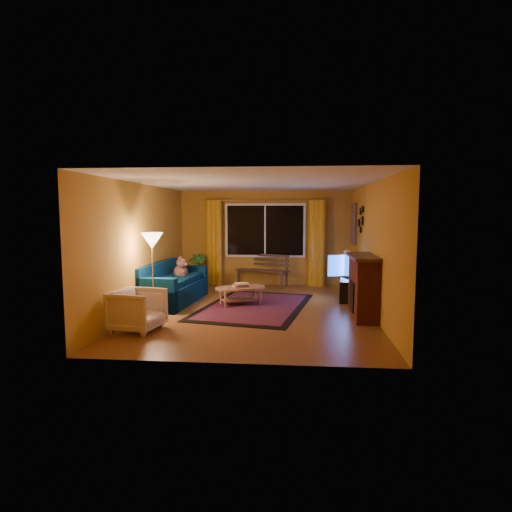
# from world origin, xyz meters

# --- Properties ---
(floor) EXTENTS (4.50, 6.00, 0.02)m
(floor) POSITION_xyz_m (0.00, 0.00, -0.01)
(floor) COLOR brown
(floor) RESTS_ON ground
(ceiling) EXTENTS (4.50, 6.00, 0.02)m
(ceiling) POSITION_xyz_m (0.00, 0.00, 2.51)
(ceiling) COLOR white
(ceiling) RESTS_ON ground
(wall_back) EXTENTS (4.50, 0.02, 2.50)m
(wall_back) POSITION_xyz_m (0.00, 3.01, 1.25)
(wall_back) COLOR #C18429
(wall_back) RESTS_ON ground
(wall_left) EXTENTS (0.02, 6.00, 2.50)m
(wall_left) POSITION_xyz_m (-2.26, 0.00, 1.25)
(wall_left) COLOR #C18429
(wall_left) RESTS_ON ground
(wall_right) EXTENTS (0.02, 6.00, 2.50)m
(wall_right) POSITION_xyz_m (2.26, 0.00, 1.25)
(wall_right) COLOR #C18429
(wall_right) RESTS_ON ground
(window) EXTENTS (2.00, 0.02, 1.30)m
(window) POSITION_xyz_m (0.00, 2.94, 1.45)
(window) COLOR black
(window) RESTS_ON wall_back
(curtain_rod) EXTENTS (3.20, 0.03, 0.03)m
(curtain_rod) POSITION_xyz_m (0.00, 2.90, 2.25)
(curtain_rod) COLOR #BF8C3F
(curtain_rod) RESTS_ON wall_back
(curtain_left) EXTENTS (0.36, 0.36, 2.24)m
(curtain_left) POSITION_xyz_m (-1.35, 2.88, 1.12)
(curtain_left) COLOR orange
(curtain_left) RESTS_ON ground
(curtain_right) EXTENTS (0.36, 0.36, 2.24)m
(curtain_right) POSITION_xyz_m (1.35, 2.88, 1.12)
(curtain_right) COLOR orange
(curtain_right) RESTS_ON ground
(bench) EXTENTS (1.43, 0.89, 0.41)m
(bench) POSITION_xyz_m (-0.06, 2.75, 0.21)
(bench) COLOR #3D2A20
(bench) RESTS_ON ground
(potted_plant) EXTENTS (0.57, 0.57, 0.86)m
(potted_plant) POSITION_xyz_m (-1.72, 2.46, 0.43)
(potted_plant) COLOR #235B1E
(potted_plant) RESTS_ON ground
(sofa) EXTENTS (1.11, 2.19, 0.85)m
(sofa) POSITION_xyz_m (-1.81, 0.55, 0.43)
(sofa) COLOR #03213B
(sofa) RESTS_ON ground
(dog) EXTENTS (0.45, 0.51, 0.46)m
(dog) POSITION_xyz_m (-1.76, 1.02, 0.65)
(dog) COLOR brown
(dog) RESTS_ON sofa
(armchair) EXTENTS (0.82, 0.86, 0.76)m
(armchair) POSITION_xyz_m (-1.77, -1.64, 0.38)
(armchair) COLOR beige
(armchair) RESTS_ON ground
(floor_lamp) EXTENTS (0.33, 0.33, 1.57)m
(floor_lamp) POSITION_xyz_m (-1.86, -0.59, 0.78)
(floor_lamp) COLOR #BF8C3F
(floor_lamp) RESTS_ON ground
(rug) EXTENTS (2.50, 3.41, 0.02)m
(rug) POSITION_xyz_m (-0.03, 0.29, 0.01)
(rug) COLOR maroon
(rug) RESTS_ON ground
(coffee_table) EXTENTS (1.41, 1.41, 0.39)m
(coffee_table) POSITION_xyz_m (-0.34, 0.43, 0.20)
(coffee_table) COLOR tan
(coffee_table) RESTS_ON ground
(tv_console) EXTENTS (0.54, 1.17, 0.47)m
(tv_console) POSITION_xyz_m (2.00, 1.24, 0.23)
(tv_console) COLOR black
(tv_console) RESTS_ON ground
(television) EXTENTS (0.43, 1.01, 0.58)m
(television) POSITION_xyz_m (2.00, 1.24, 0.76)
(television) COLOR black
(television) RESTS_ON tv_console
(fireplace) EXTENTS (0.40, 1.20, 1.10)m
(fireplace) POSITION_xyz_m (2.05, -0.40, 0.55)
(fireplace) COLOR maroon
(fireplace) RESTS_ON ground
(mirror_cluster) EXTENTS (0.06, 0.60, 0.56)m
(mirror_cluster) POSITION_xyz_m (2.21, 1.30, 1.80)
(mirror_cluster) COLOR black
(mirror_cluster) RESTS_ON wall_right
(painting) EXTENTS (0.04, 0.76, 0.96)m
(painting) POSITION_xyz_m (2.22, 2.45, 1.65)
(painting) COLOR orange
(painting) RESTS_ON wall_right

